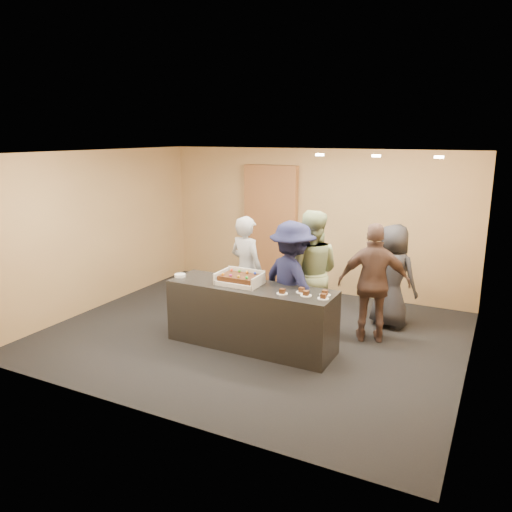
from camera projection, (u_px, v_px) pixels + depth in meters
name	position (u px, v px, depth m)	size (l,w,h in m)	color
room	(253.00, 247.00, 7.27)	(6.04, 6.00, 2.70)	black
serving_counter	(251.00, 316.00, 7.05)	(2.40, 0.70, 0.90)	black
storage_cabinet	(271.00, 227.00, 9.77)	(1.08, 0.15, 2.38)	brown
cake_box	(240.00, 281.00, 7.03)	(0.61, 0.42, 0.18)	white
sheet_cake	(240.00, 277.00, 7.00)	(0.52, 0.36, 0.11)	#3C1B0D
plate_stack	(180.00, 275.00, 7.38)	(0.16, 0.16, 0.04)	white
slice_a	(282.00, 292.00, 6.58)	(0.15, 0.15, 0.07)	white
slice_b	(302.00, 291.00, 6.64)	(0.15, 0.15, 0.07)	white
slice_c	(306.00, 294.00, 6.51)	(0.15, 0.15, 0.07)	white
slice_d	(325.00, 293.00, 6.53)	(0.15, 0.15, 0.07)	white
slice_e	(323.00, 297.00, 6.39)	(0.15, 0.15, 0.07)	white
person_server_grey	(247.00, 270.00, 7.88)	(0.63, 0.41, 1.73)	#A0A0A5
person_sage_man	(310.00, 273.00, 7.41)	(0.92, 0.71, 1.89)	#90A071
person_navy_man	(292.00, 282.00, 7.14)	(1.15, 0.66, 1.77)	#161839
person_brown_extra	(374.00, 283.00, 7.15)	(1.02, 0.43, 1.75)	brown
person_dark_suit	(392.00, 276.00, 7.73)	(0.80, 0.52, 1.63)	#25252A
ceiling_spotlights	(376.00, 156.00, 6.68)	(1.72, 0.12, 0.03)	#FFEAC6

